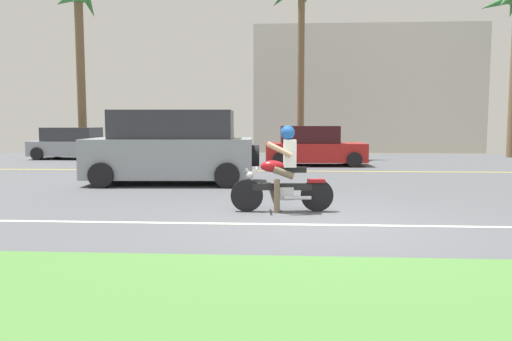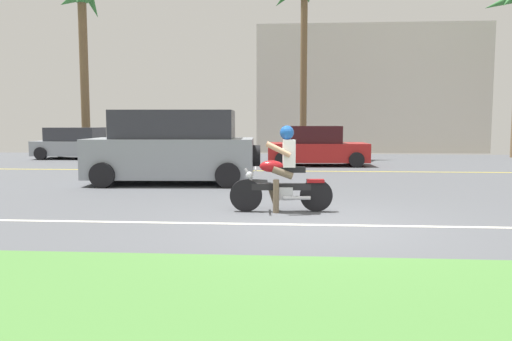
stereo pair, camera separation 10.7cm
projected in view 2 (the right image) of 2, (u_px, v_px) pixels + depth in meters
ground at (307, 197)px, 11.09m from camera, size 56.00×30.00×0.04m
grass_median at (333, 323)px, 4.04m from camera, size 56.00×3.80×0.06m
lane_line_near at (313, 225)px, 8.03m from camera, size 50.40×0.12×0.01m
lane_line_far at (302, 171)px, 16.83m from camera, size 50.40×0.12×0.01m
motorcyclist at (282, 175)px, 9.19m from camera, size 1.90×0.62×1.59m
suv_nearby at (173, 148)px, 13.46m from camera, size 4.66×2.39×1.96m
parked_car_0 at (79, 144)px, 22.51m from camera, size 3.95×2.07×1.41m
parked_car_1 at (198, 142)px, 22.15m from camera, size 4.08×2.20×1.63m
parked_car_2 at (315, 147)px, 19.00m from camera, size 3.84×2.04×1.50m
palm_tree_1 at (81, 12)px, 24.13m from camera, size 3.51×3.44×8.58m
palm_tree_2 at (303, 1)px, 22.19m from camera, size 3.46×3.59×8.37m
building_far at (367, 91)px, 28.35m from camera, size 12.36×4.00×6.85m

